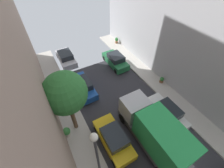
{
  "coord_description": "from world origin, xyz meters",
  "views": [
    {
      "loc": [
        -5.42,
        0.98,
        12.25
      ],
      "look_at": [
        0.3,
        11.17,
        0.5
      ],
      "focal_mm": 24.05,
      "sensor_mm": 36.0,
      "label": 1
    }
  ],
  "objects": [
    {
      "name": "lamp_post",
      "position": [
        -4.6,
        4.23,
        3.75
      ],
      "size": [
        0.44,
        0.44,
        5.46
      ],
      "color": "#333338",
      "rests_on": "sidewalk_left"
    },
    {
      "name": "parked_car_right_4",
      "position": [
        2.7,
        14.55,
        0.72
      ],
      "size": [
        1.78,
        4.2,
        1.57
      ],
      "color": "#1E6638",
      "rests_on": "ground"
    },
    {
      "name": "delivery_truck",
      "position": [
        0.0,
        4.1,
        1.79
      ],
      "size": [
        2.26,
        6.6,
        3.38
      ],
      "color": "#4C4C51",
      "rests_on": "ground"
    },
    {
      "name": "potted_plant_3",
      "position": [
        5.54,
        19.06,
        0.64
      ],
      "size": [
        0.52,
        0.52,
        0.88
      ],
      "color": "brown",
      "rests_on": "sidewalk_right"
    },
    {
      "name": "potted_plant_2",
      "position": [
        5.58,
        8.98,
        0.51
      ],
      "size": [
        0.47,
        0.47,
        0.7
      ],
      "color": "brown",
      "rests_on": "sidewalk_right"
    },
    {
      "name": "street_tree_0",
      "position": [
        -4.91,
        8.39,
        4.63
      ],
      "size": [
        3.11,
        3.11,
        6.06
      ],
      "color": "brown",
      "rests_on": "sidewalk_left"
    },
    {
      "name": "parked_car_left_4",
      "position": [
        -2.7,
        12.2,
        0.72
      ],
      "size": [
        1.78,
        4.2,
        1.57
      ],
      "color": "#194799",
      "rests_on": "ground"
    },
    {
      "name": "potted_plant_1",
      "position": [
        -5.8,
        8.0,
        0.66
      ],
      "size": [
        0.65,
        0.65,
        0.93
      ],
      "color": "#B2A899",
      "rests_on": "sidewalk_left"
    },
    {
      "name": "parked_car_right_3",
      "position": [
        2.7,
        5.34,
        0.72
      ],
      "size": [
        1.78,
        4.2,
        1.57
      ],
      "color": "white",
      "rests_on": "ground"
    },
    {
      "name": "parked_car_left_5",
      "position": [
        -2.7,
        18.17,
        0.72
      ],
      "size": [
        1.78,
        4.2,
        1.57
      ],
      "color": "silver",
      "rests_on": "ground"
    },
    {
      "name": "parked_car_left_3",
      "position": [
        -2.7,
        5.56,
        0.72
      ],
      "size": [
        1.78,
        4.2,
        1.57
      ],
      "color": "gold",
      "rests_on": "ground"
    }
  ]
}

